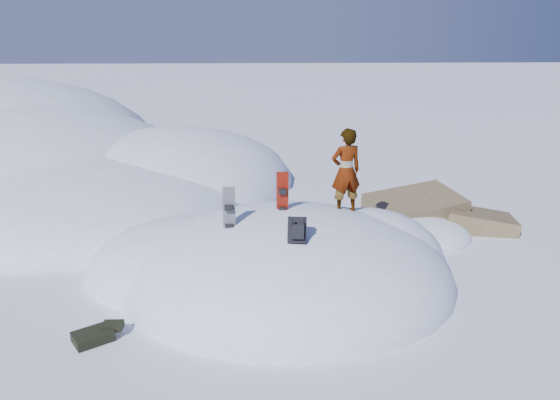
{
  "coord_description": "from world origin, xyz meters",
  "views": [
    {
      "loc": [
        -0.53,
        -10.43,
        5.3
      ],
      "look_at": [
        -0.16,
        0.3,
        1.72
      ],
      "focal_mm": 35.0,
      "sensor_mm": 36.0,
      "label": 1
    }
  ],
  "objects_px": {
    "snowboard_dark": "(229,219)",
    "person": "(346,171)",
    "snowboard_red": "(282,202)",
    "backpack": "(297,230)"
  },
  "relations": [
    {
      "from": "snowboard_red",
      "to": "backpack",
      "type": "xyz_separation_m",
      "value": [
        0.21,
        -1.5,
        -0.04
      ]
    },
    {
      "from": "snowboard_dark",
      "to": "backpack",
      "type": "relative_size",
      "value": 2.3
    },
    {
      "from": "snowboard_red",
      "to": "snowboard_dark",
      "type": "relative_size",
      "value": 1.03
    },
    {
      "from": "snowboard_dark",
      "to": "person",
      "type": "bearing_deg",
      "value": 27.27
    },
    {
      "from": "snowboard_dark",
      "to": "person",
      "type": "height_order",
      "value": "person"
    },
    {
      "from": "backpack",
      "to": "person",
      "type": "bearing_deg",
      "value": 64.49
    },
    {
      "from": "snowboard_red",
      "to": "person",
      "type": "relative_size",
      "value": 0.73
    },
    {
      "from": "snowboard_dark",
      "to": "person",
      "type": "distance_m",
      "value": 2.78
    },
    {
      "from": "snowboard_dark",
      "to": "snowboard_red",
      "type": "bearing_deg",
      "value": 37.16
    },
    {
      "from": "snowboard_dark",
      "to": "person",
      "type": "relative_size",
      "value": 0.71
    }
  ]
}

